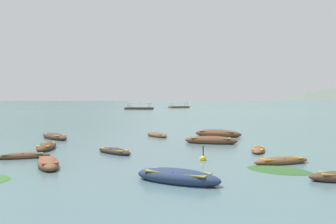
# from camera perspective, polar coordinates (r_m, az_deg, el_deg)

# --- Properties ---
(ground_plane) EXTENTS (6000.00, 6000.00, 0.00)m
(ground_plane) POSITION_cam_1_polar(r_m,az_deg,el_deg) (1505.87, 0.02, 1.88)
(ground_plane) COLOR slate
(mountain_1) EXTENTS (1687.03, 1687.03, 496.35)m
(mountain_1) POSITION_cam_1_polar(r_m,az_deg,el_deg) (2362.43, -20.44, 7.83)
(mountain_1) COLOR #56665B
(mountain_1) RESTS_ON ground
(mountain_2) EXTENTS (711.72, 711.72, 258.67)m
(mountain_2) POSITION_cam_1_polar(r_m,az_deg,el_deg) (2096.18, 3.82, 5.45)
(mountain_2) COLOR #4C5B56
(mountain_2) RESTS_ON ground
(mountain_3) EXTENTS (2367.67, 2367.67, 599.50)m
(mountain_3) POSITION_cam_1_polar(r_m,az_deg,el_deg) (2229.97, 22.01, 9.50)
(mountain_3) COLOR slate
(mountain_3) RESTS_ON ground
(rowboat_0) EXTENTS (1.42, 3.57, 0.58)m
(rowboat_0) POSITION_cam_1_polar(r_m,az_deg,el_deg) (26.11, -19.06, -5.31)
(rowboat_0) COLOR #4C3323
(rowboat_0) RESTS_ON ground
(rowboat_1) EXTENTS (3.97, 2.90, 0.73)m
(rowboat_1) POSITION_cam_1_polar(r_m,az_deg,el_deg) (14.99, 1.53, -10.46)
(rowboat_1) COLOR navy
(rowboat_1) RESTS_ON ground
(rowboat_2) EXTENTS (3.77, 4.12, 0.64)m
(rowboat_2) POSITION_cam_1_polar(r_m,az_deg,el_deg) (32.85, -17.89, -3.78)
(rowboat_2) COLOR #4C3323
(rowboat_2) RESTS_ON ground
(rowboat_3) EXTENTS (3.48, 1.94, 0.47)m
(rowboat_3) POSITION_cam_1_polar(r_m,az_deg,el_deg) (20.16, 17.81, -7.54)
(rowboat_3) COLOR brown
(rowboat_3) RESTS_ON ground
(rowboat_4) EXTENTS (4.38, 2.32, 0.75)m
(rowboat_4) POSITION_cam_1_polar(r_m,az_deg,el_deg) (28.15, 6.93, -4.59)
(rowboat_4) COLOR brown
(rowboat_4) RESTS_ON ground
(rowboat_5) EXTENTS (3.17, 1.65, 0.43)m
(rowboat_5) POSITION_cam_1_polar(r_m,az_deg,el_deg) (22.61, -22.42, -6.59)
(rowboat_5) COLOR brown
(rowboat_5) RESTS_ON ground
(rowboat_6) EXTENTS (2.88, 2.83, 0.44)m
(rowboat_6) POSITION_cam_1_polar(r_m,az_deg,el_deg) (23.09, -8.69, -6.28)
(rowboat_6) COLOR #2D2826
(rowboat_6) RESTS_ON ground
(rowboat_7) EXTENTS (1.72, 3.18, 0.40)m
(rowboat_7) POSITION_cam_1_polar(r_m,az_deg,el_deg) (24.44, 14.34, -5.89)
(rowboat_7) COLOR brown
(rowboat_7) RESTS_ON ground
(rowboat_8) EXTENTS (2.26, 3.43, 0.62)m
(rowboat_8) POSITION_cam_1_polar(r_m,az_deg,el_deg) (19.28, -18.83, -7.86)
(rowboat_8) COLOR brown
(rowboat_8) RESTS_ON ground
(rowboat_9) EXTENTS (2.53, 3.10, 0.49)m
(rowboat_9) POSITION_cam_1_polar(r_m,az_deg,el_deg) (33.00, -1.82, -3.74)
(rowboat_9) COLOR brown
(rowboat_9) RESTS_ON ground
(rowboat_10) EXTENTS (4.69, 3.38, 0.81)m
(rowboat_10) POSITION_cam_1_polar(r_m,az_deg,el_deg) (33.65, 8.05, -3.48)
(rowboat_10) COLOR brown
(rowboat_10) RESTS_ON ground
(ferry_0) EXTENTS (8.89, 6.01, 2.54)m
(ferry_0) POSITION_cam_1_polar(r_m,az_deg,el_deg) (146.14, 1.77, 0.83)
(ferry_0) COLOR brown
(ferry_0) RESTS_ON ground
(ferry_1) EXTENTS (10.20, 4.95, 2.54)m
(ferry_1) POSITION_cam_1_polar(r_m,az_deg,el_deg) (124.37, -4.72, 0.62)
(ferry_1) COLOR #4C3323
(ferry_1) RESTS_ON ground
(mooring_buoy) EXTENTS (0.38, 0.38, 0.94)m
(mooring_buoy) POSITION_cam_1_polar(r_m,az_deg,el_deg) (20.37, 5.67, -7.52)
(mooring_buoy) COLOR yellow
(mooring_buoy) RESTS_ON ground
(weed_patch_3) EXTENTS (3.82, 3.62, 0.14)m
(weed_patch_3) POSITION_cam_1_polar(r_m,az_deg,el_deg) (18.33, 17.42, -8.96)
(weed_patch_3) COLOR #2D5628
(weed_patch_3) RESTS_ON ground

